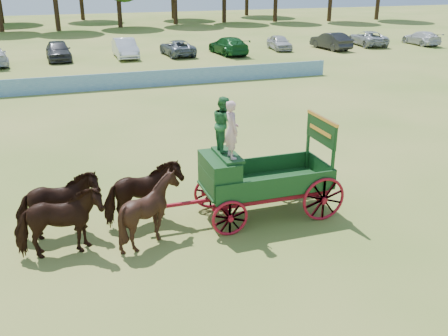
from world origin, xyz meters
TOP-DOWN VIEW (x-y plane):
  - ground at (0.00, 0.00)m, footprint 160.00×160.00m
  - horse_lead_left at (-6.87, -1.89)m, footprint 2.33×1.12m
  - horse_lead_right at (-6.87, -0.79)m, footprint 2.39×1.28m
  - horse_wheel_left at (-4.47, -1.89)m, footprint 2.01×1.85m
  - horse_wheel_right at (-4.47, -0.79)m, footprint 2.46×1.50m
  - farm_dray at (-1.53, -1.32)m, footprint 5.99×2.00m
  - sponsor_banner at (-1.00, 18.00)m, footprint 26.00×0.08m
  - parked_cars at (1.75, 29.77)m, footprint 57.29×6.73m

SIDE VIEW (x-z plane):
  - ground at x=0.00m, z-range 0.00..0.00m
  - sponsor_banner at x=-1.00m, z-range 0.00..1.05m
  - parked_cars at x=1.75m, z-range -0.08..1.57m
  - horse_lead_left at x=-6.87m, z-range 0.00..1.94m
  - horse_lead_right at x=-6.87m, z-range 0.00..1.94m
  - horse_wheel_right at x=-4.47m, z-range 0.00..1.94m
  - horse_wheel_left at x=-4.47m, z-range 0.00..1.94m
  - farm_dray at x=-1.53m, z-range -0.22..3.60m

